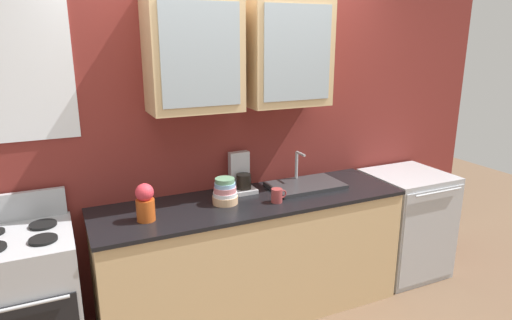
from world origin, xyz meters
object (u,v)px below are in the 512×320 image
sink_faucet (305,185)px  coffee_maker (241,177)px  vase (145,202)px  cup_near_sink (277,195)px  stove_range (29,304)px  dishwasher (405,223)px  bowl_stack (225,192)px

sink_faucet → coffee_maker: bearing=163.8°
vase → cup_near_sink: size_ratio=2.10×
cup_near_sink → vase: bearing=176.0°
stove_range → sink_faucet: bearing=2.1°
sink_faucet → cup_near_sink: size_ratio=4.80×
sink_faucet → cup_near_sink: 0.40m
stove_range → coffee_maker: coffee_maker is taller
sink_faucet → vase: 1.26m
stove_range → sink_faucet: 2.03m
cup_near_sink → dishwasher: bearing=5.2°
cup_near_sink → dishwasher: (1.33, 0.12, -0.50)m
bowl_stack → vase: vase is taller
dishwasher → cup_near_sink: bearing=-174.8°
sink_faucet → bowl_stack: sink_faucet is taller
coffee_maker → dishwasher: bearing=-8.4°
sink_faucet → dishwasher: size_ratio=0.62×
stove_range → bowl_stack: bearing=0.3°
bowl_stack → vase: (-0.56, -0.07, 0.04)m
stove_range → dishwasher: 2.95m
stove_range → vase: 0.92m
coffee_maker → stove_range: bearing=-172.0°
stove_range → sink_faucet: (1.97, 0.07, 0.46)m
vase → dishwasher: 2.30m
coffee_maker → sink_faucet: bearing=-16.2°
stove_range → sink_faucet: sink_faucet is taller
bowl_stack → stove_range: bearing=-179.7°
bowl_stack → vase: 0.57m
dishwasher → bowl_stack: bearing=179.6°
sink_faucet → cup_near_sink: (-0.35, -0.20, 0.03)m
stove_range → coffee_maker: (1.49, 0.21, 0.55)m
sink_faucet → bowl_stack: bearing=-174.7°
dishwasher → stove_range: bearing=179.9°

